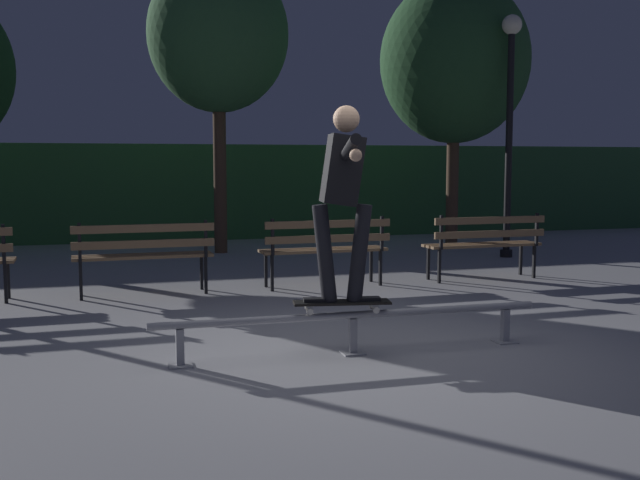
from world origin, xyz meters
TOP-DOWN VIEW (x-y plane):
  - ground_plane at (0.00, 0.00)m, footprint 90.00×90.00m
  - hedge_backdrop at (0.00, 9.90)m, footprint 24.00×1.20m
  - grind_rail at (0.00, 0.01)m, footprint 3.26×0.18m
  - skateboard at (-0.09, 0.01)m, footprint 0.80×0.33m
  - skateboarder at (-0.09, 0.01)m, footprint 0.63×1.39m
  - park_bench_left_center at (-1.49, 3.20)m, footprint 1.61×0.46m
  - park_bench_right_center at (0.71, 3.20)m, footprint 1.61×0.46m
  - park_bench_rightmost at (2.91, 3.20)m, footprint 1.61×0.46m
  - tree_far_right at (4.14, 6.73)m, footprint 2.65×2.65m
  - tree_behind_benches at (-0.00, 7.17)m, footprint 2.37×2.37m
  - lamp_post_right at (4.43, 5.27)m, footprint 0.32×0.32m

SIDE VIEW (x-z plane):
  - ground_plane at x=0.00m, z-range 0.00..0.00m
  - grind_rail at x=0.00m, z-range 0.09..0.43m
  - skateboard at x=-0.09m, z-range 0.38..0.47m
  - park_bench_left_center at x=-1.49m, z-range 0.10..0.98m
  - park_bench_right_center at x=0.71m, z-range 0.10..0.98m
  - park_bench_rightmost at x=2.91m, z-range 0.10..0.98m
  - hedge_backdrop at x=0.00m, z-range 0.00..1.91m
  - skateboarder at x=-0.09m, z-range 0.58..2.14m
  - lamp_post_right at x=4.43m, z-range 0.53..4.43m
  - tree_far_right at x=4.14m, z-range 0.93..5.74m
  - tree_behind_benches at x=0.00m, z-range 1.17..6.17m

